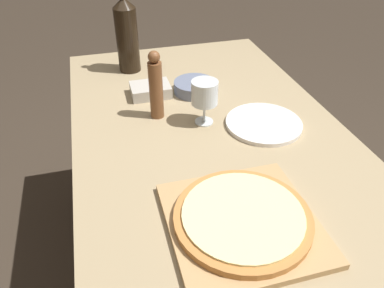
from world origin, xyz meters
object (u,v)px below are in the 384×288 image
at_px(wine_bottle, 127,35).
at_px(pepper_mill, 156,87).
at_px(pizza, 243,217).
at_px(small_bowl, 194,87).
at_px(wine_glass, 205,94).

distance_m(wine_bottle, pepper_mill, 0.40).
bearing_deg(pizza, wine_bottle, 98.46).
height_order(pizza, small_bowl, same).
xyz_separation_m(pizza, wine_glass, (0.04, 0.46, 0.08)).
xyz_separation_m(wine_glass, small_bowl, (0.03, 0.21, -0.09)).
distance_m(pepper_mill, small_bowl, 0.23).
xyz_separation_m(wine_bottle, pepper_mill, (0.04, -0.40, -0.04)).
bearing_deg(pizza, wine_glass, 84.51).
relative_size(pizza, pepper_mill, 1.38).
bearing_deg(wine_glass, pizza, -95.49).
xyz_separation_m(pizza, wine_bottle, (-0.14, 0.93, 0.12)).
bearing_deg(wine_bottle, small_bowl, -51.41).
height_order(wine_glass, small_bowl, wine_glass).
bearing_deg(small_bowl, wine_glass, -97.02).
bearing_deg(pizza, small_bowl, 84.02).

